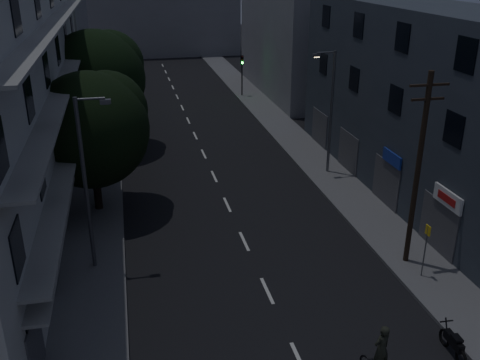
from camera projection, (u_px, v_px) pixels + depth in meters
name	position (u px, v px, depth m)	size (l,w,h in m)	color
ground	(203.00, 152.00, 39.98)	(160.00, 160.00, 0.00)	black
sidewalk_left	(100.00, 158.00, 38.46)	(3.00, 90.00, 0.15)	#565659
sidewalk_right	(298.00, 144.00, 41.44)	(3.00, 90.00, 0.15)	#565659
lane_markings	(192.00, 128.00, 45.61)	(0.15, 60.50, 0.01)	beige
building_right	(438.00, 109.00, 30.33)	(6.19, 28.00, 11.00)	#2D343D
building_far_left	(52.00, 14.00, 55.24)	(6.00, 20.00, 16.00)	slate
building_far_right	(291.00, 30.00, 55.18)	(6.00, 20.00, 13.00)	slate
building_far_end	(155.00, 20.00, 78.61)	(24.00, 8.00, 10.00)	slate
tree_near	(91.00, 125.00, 28.85)	(6.36, 6.36, 7.84)	black
tree_mid	(96.00, 76.00, 38.32)	(7.09, 7.09, 8.73)	black
tree_far	(100.00, 69.00, 46.48)	(5.62, 5.62, 6.96)	black
traffic_signal_far_right	(242.00, 67.00, 54.63)	(0.28, 0.37, 4.10)	black
traffic_signal_far_left	(110.00, 76.00, 50.49)	(0.28, 0.37, 4.10)	black
street_lamp_left_near	(87.00, 177.00, 23.27)	(1.51, 0.25, 8.00)	#52535A
street_lamp_right	(330.00, 107.00, 34.22)	(1.51, 0.25, 8.00)	#585A60
street_lamp_left_far	(101.00, 79.00, 41.88)	(1.51, 0.25, 8.00)	#56595D
utility_pole	(418.00, 168.00, 23.57)	(1.80, 0.24, 9.00)	black
bus_stop_sign	(426.00, 242.00, 23.49)	(0.06, 0.35, 2.52)	#595B60
motorcycle	(453.00, 344.00, 19.40)	(0.53, 1.83, 1.17)	black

